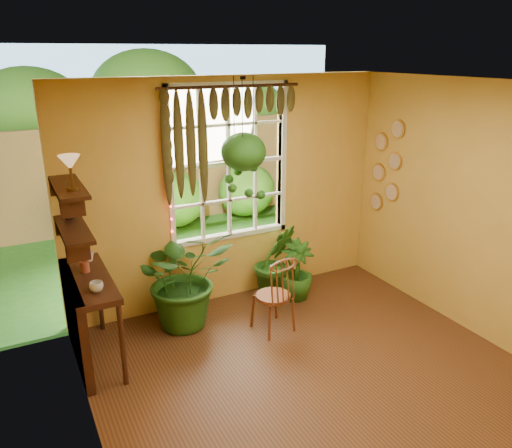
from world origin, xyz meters
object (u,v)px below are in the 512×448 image
(windsor_chair, at_px, (275,306))
(hanging_basket, at_px, (244,154))
(potted_plant_mid, at_px, (275,261))
(counter_ledge, at_px, (80,312))
(potted_plant_left, at_px, (185,277))

(windsor_chair, distance_m, hanging_basket, 1.71)
(windsor_chair, xyz_separation_m, potted_plant_mid, (0.40, 0.70, 0.18))
(hanging_basket, bearing_deg, counter_ledge, -169.54)
(windsor_chair, xyz_separation_m, potted_plant_left, (-0.82, 0.58, 0.28))
(counter_ledge, relative_size, potted_plant_mid, 1.24)
(potted_plant_left, xyz_separation_m, potted_plant_mid, (1.22, 0.13, -0.10))
(potted_plant_mid, xyz_separation_m, hanging_basket, (-0.42, 0.01, 1.38))
(windsor_chair, height_order, hanging_basket, hanging_basket)
(windsor_chair, distance_m, potted_plant_mid, 0.83)
(counter_ledge, height_order, potted_plant_left, potted_plant_left)
(potted_plant_mid, bearing_deg, windsor_chair, -119.61)
(counter_ledge, distance_m, potted_plant_mid, 2.40)
(counter_ledge, relative_size, potted_plant_left, 1.03)
(windsor_chair, height_order, potted_plant_mid, windsor_chair)
(windsor_chair, xyz_separation_m, hanging_basket, (-0.02, 0.71, 1.56))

